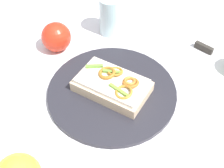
{
  "coord_description": "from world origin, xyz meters",
  "views": [
    {
      "loc": [
        -0.37,
        0.24,
        0.52
      ],
      "look_at": [
        0.0,
        0.0,
        0.03
      ],
      "focal_mm": 48.46,
      "sensor_mm": 36.0,
      "label": 1
    }
  ],
  "objects_px": {
    "drinking_glass": "(111,16)",
    "knife": "(198,46)",
    "sandwich": "(112,85)",
    "apple_0": "(56,37)",
    "plate": "(112,92)"
  },
  "relations": [
    {
      "from": "sandwich",
      "to": "drinking_glass",
      "type": "height_order",
      "value": "drinking_glass"
    },
    {
      "from": "plate",
      "to": "sandwich",
      "type": "xyz_separation_m",
      "value": [
        -0.0,
        -0.0,
        0.02
      ]
    },
    {
      "from": "sandwich",
      "to": "drinking_glass",
      "type": "bearing_deg",
      "value": -58.55
    },
    {
      "from": "apple_0",
      "to": "plate",
      "type": "bearing_deg",
      "value": -170.7
    },
    {
      "from": "knife",
      "to": "plate",
      "type": "bearing_deg",
      "value": 76.27
    },
    {
      "from": "plate",
      "to": "drinking_glass",
      "type": "height_order",
      "value": "drinking_glass"
    },
    {
      "from": "sandwich",
      "to": "knife",
      "type": "bearing_deg",
      "value": -114.51
    },
    {
      "from": "drinking_glass",
      "to": "knife",
      "type": "distance_m",
      "value": 0.24
    },
    {
      "from": "apple_0",
      "to": "sandwich",
      "type": "bearing_deg",
      "value": -170.52
    },
    {
      "from": "apple_0",
      "to": "drinking_glass",
      "type": "relative_size",
      "value": 0.72
    },
    {
      "from": "plate",
      "to": "drinking_glass",
      "type": "relative_size",
      "value": 2.79
    },
    {
      "from": "sandwich",
      "to": "apple_0",
      "type": "height_order",
      "value": "apple_0"
    },
    {
      "from": "drinking_glass",
      "to": "knife",
      "type": "xyz_separation_m",
      "value": [
        -0.18,
        -0.15,
        -0.04
      ]
    },
    {
      "from": "drinking_glass",
      "to": "knife",
      "type": "bearing_deg",
      "value": -139.97
    },
    {
      "from": "sandwich",
      "to": "drinking_glass",
      "type": "relative_size",
      "value": 1.79
    }
  ]
}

